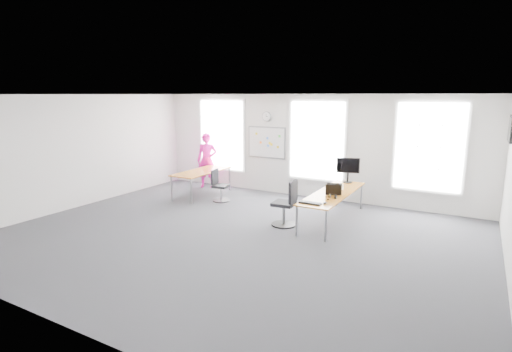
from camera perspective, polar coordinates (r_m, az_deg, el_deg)
The scene contains 23 objects.
floor at distance 8.71m, azimuth -2.91°, elevation -8.61°, with size 10.00×10.00×0.00m, color #2B2B31.
ceiling at distance 8.18m, azimuth -3.12°, elevation 11.54°, with size 10.00×10.00×0.00m, color silver.
wall_back at distance 11.85m, azimuth 7.37°, elevation 4.17°, with size 10.00×10.00×0.00m, color white.
wall_front at distance 5.46m, azimuth -26.09°, elevation -5.56°, with size 10.00×10.00×0.00m, color white.
wall_left at distance 11.74m, azimuth -24.17°, elevation 3.19°, with size 10.00×10.00×0.00m, color white.
window_left at distance 13.21m, azimuth -4.87°, elevation 5.84°, with size 1.60×0.06×2.20m, color white.
window_mid at distance 11.69m, azimuth 8.71°, elevation 5.02°, with size 1.60×0.06×2.20m, color white.
window_right at distance 11.01m, azimuth 23.50°, elevation 3.81°, with size 1.60×0.06×2.20m, color white.
desk_right at distance 9.70m, azimuth 10.94°, elevation -2.60°, with size 0.78×2.92×0.71m.
desk_left at distance 12.11m, azimuth -7.75°, elevation 0.44°, with size 0.83×2.07×0.75m.
chair_right at distance 9.28m, azimuth 4.38°, elevation -4.28°, with size 0.58×0.58×1.08m.
chair_left at distance 11.47m, azimuth -5.27°, elevation -1.61°, with size 0.49×0.49×0.91m.
person at distance 13.14m, azimuth -7.01°, elevation 2.23°, with size 0.65×0.43×1.79m, color #F217A9.
whiteboard at distance 12.38m, azimuth 1.51°, elevation 4.81°, with size 1.20×0.03×0.90m, color white.
wall_clock at distance 12.31m, azimuth 1.52°, elevation 8.51°, with size 0.30×0.30×0.04m, color gray.
tv at distance 9.96m, azimuth 32.67°, elevation 5.71°, with size 0.06×0.90×0.55m, color black.
keyboard at distance 8.63m, azimuth 7.75°, elevation -3.86°, with size 0.48×0.17×0.02m, color black.
mouse at distance 8.65m, azimuth 9.82°, elevation -3.81°, with size 0.08×0.12×0.05m, color black.
lens_cap at distance 9.02m, azimuth 10.24°, elevation -3.31°, with size 0.06×0.06×0.01m, color black.
headphones at distance 9.13m, azimuth 10.86°, elevation -2.87°, with size 0.18×0.10×0.11m.
laptop_sleeve at distance 9.39m, azimuth 11.03°, elevation -1.91°, with size 0.35×0.29×0.28m.
paper_stack at distance 10.01m, azimuth 11.13°, elevation -1.54°, with size 0.35×0.26×0.12m, color beige.
monitor at distance 10.78m, azimuth 13.00°, elevation 1.14°, with size 0.58×0.25×0.66m.
Camera 1 is at (4.37, -6.92, 2.99)m, focal length 28.00 mm.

